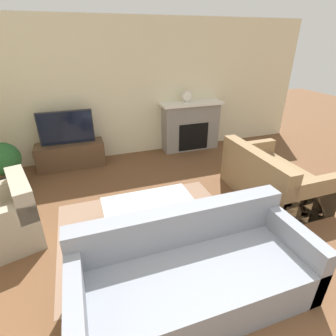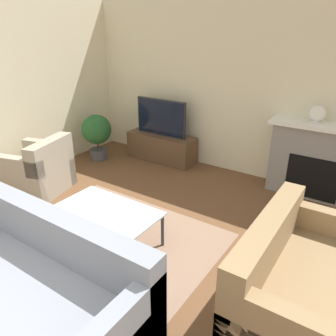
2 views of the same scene
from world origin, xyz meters
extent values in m
cube|color=beige|center=(0.00, 4.64, 1.35)|extent=(8.31, 0.06, 2.70)
cube|color=#896B56|center=(-0.22, 1.94, 0.00)|extent=(2.36, 1.91, 0.00)
cube|color=gray|center=(1.43, 4.42, 0.53)|extent=(1.25, 0.37, 1.07)
cube|color=black|center=(1.43, 4.23, 0.34)|extent=(0.69, 0.01, 0.60)
cube|color=white|center=(1.43, 4.39, 1.04)|extent=(1.37, 0.43, 0.05)
cube|color=brown|center=(-1.16, 4.32, 0.24)|extent=(1.27, 0.42, 0.49)
cube|color=#232328|center=(-1.16, 4.32, 0.80)|extent=(0.99, 0.05, 0.63)
cube|color=black|center=(-1.16, 4.29, 0.80)|extent=(0.95, 0.01, 0.59)
cube|color=gray|center=(-0.10, 0.79, 0.21)|extent=(2.24, 0.96, 0.42)
cube|color=gray|center=(-0.10, 1.17, 0.62)|extent=(2.24, 0.20, 0.40)
cube|color=#8C704C|center=(1.88, 2.11, 0.21)|extent=(0.99, 1.56, 0.42)
cube|color=#8C704C|center=(1.48, 2.11, 0.62)|extent=(0.20, 1.56, 0.40)
cube|color=#8C704C|center=(1.88, 2.82, 0.33)|extent=(0.99, 0.14, 0.66)
cube|color=#9E937F|center=(-2.01, 2.29, 0.21)|extent=(1.02, 1.02, 0.42)
cube|color=#9E937F|center=(-1.71, 2.37, 0.62)|extent=(0.41, 0.85, 0.40)
cube|color=#9E937F|center=(-2.11, 2.62, 0.33)|extent=(0.83, 0.35, 0.66)
cube|color=#9E937F|center=(-1.92, 1.96, 0.33)|extent=(0.83, 0.35, 0.66)
cylinder|color=#333338|center=(-0.76, 1.59, 0.20)|extent=(0.04, 0.04, 0.40)
cylinder|color=#333338|center=(0.31, 1.59, 0.20)|extent=(0.04, 0.04, 0.40)
cylinder|color=#333338|center=(-0.76, 2.23, 0.20)|extent=(0.04, 0.04, 0.40)
cylinder|color=#333338|center=(0.31, 2.23, 0.20)|extent=(0.04, 0.04, 0.40)
cube|color=silver|center=(-0.22, 1.91, 0.41)|extent=(1.16, 0.71, 0.02)
cylinder|color=#47474C|center=(-2.17, 3.72, 0.10)|extent=(0.31, 0.31, 0.19)
cylinder|color=#4C3823|center=(-2.17, 3.72, 0.27)|extent=(0.03, 0.03, 0.16)
sphere|color=#235628|center=(-2.17, 3.72, 0.56)|extent=(0.53, 0.53, 0.53)
cube|color=beige|center=(1.32, 4.42, 1.08)|extent=(0.15, 0.07, 0.03)
cylinder|color=beige|center=(1.32, 4.42, 1.21)|extent=(0.22, 0.07, 0.22)
cylinder|color=white|center=(1.32, 4.38, 1.21)|extent=(0.18, 0.00, 0.18)
camera|label=1|loc=(-0.92, -0.78, 2.31)|focal=28.00mm
camera|label=2|loc=(2.06, -0.26, 2.28)|focal=35.00mm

